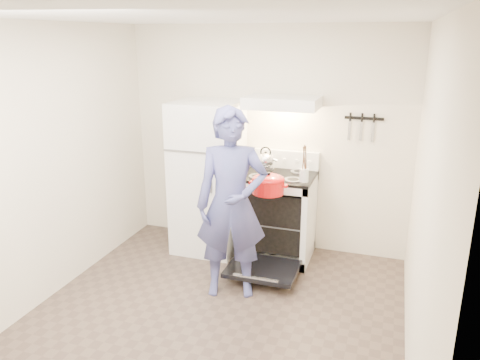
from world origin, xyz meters
name	(u,v)px	position (x,y,z in m)	size (l,w,h in m)	color
floor	(209,324)	(0.00, 0.00, 0.00)	(3.60, 3.60, 0.00)	#4E3F35
back_wall	(267,139)	(0.00, 1.80, 1.25)	(3.20, 0.02, 2.50)	beige
refrigerator	(208,177)	(-0.58, 1.45, 0.85)	(0.70, 0.70, 1.70)	white
stove_body	(278,217)	(0.23, 1.48, 0.46)	(0.76, 0.65, 0.92)	white
cooktop	(279,176)	(0.23, 1.48, 0.94)	(0.76, 0.65, 0.03)	black
backsplash	(285,159)	(0.23, 1.76, 1.05)	(0.76, 0.07, 0.20)	white
oven_door	(263,269)	(0.23, 0.88, 0.12)	(0.70, 0.54, 0.04)	black
oven_rack	(278,219)	(0.23, 1.48, 0.44)	(0.60, 0.52, 0.01)	slate
range_hood	(282,102)	(0.23, 1.55, 1.71)	(0.76, 0.50, 0.12)	white
knife_strip	(364,118)	(1.05, 1.79, 1.55)	(0.40, 0.02, 0.03)	black
pizza_stone	(272,214)	(0.15, 1.55, 0.45)	(0.33, 0.33, 0.02)	#91714F
tea_kettle	(265,159)	(0.06, 1.54, 1.09)	(0.23, 0.19, 0.28)	#BBBBC0
utensil_jar	(304,175)	(0.55, 1.22, 1.05)	(0.09, 0.09, 0.13)	silver
person	(232,204)	(0.01, 0.58, 0.90)	(0.65, 0.43, 1.79)	navy
dutch_oven	(268,186)	(0.26, 0.93, 0.99)	(0.38, 0.31, 0.24)	red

